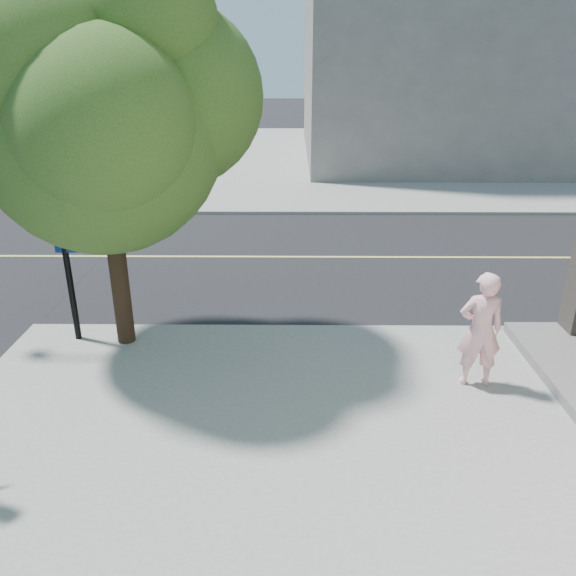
{
  "coord_description": "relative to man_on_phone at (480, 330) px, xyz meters",
  "views": [
    {
      "loc": [
        4.24,
        -10.18,
        5.1
      ],
      "look_at": [
        4.16,
        -0.91,
        1.3
      ],
      "focal_mm": 35.1,
      "sensor_mm": 36.0,
      "label": 1
    }
  ],
  "objects": [
    {
      "name": "road_ew",
      "position": [
        -7.23,
        6.64,
        -1.09
      ],
      "size": [
        140.0,
        9.0,
        0.01
      ],
      "primitive_type": "cube",
      "color": "black",
      "rests_on": "ground"
    },
    {
      "name": "street_tree",
      "position": [
        -6.03,
        1.47,
        3.33
      ],
      "size": [
        5.02,
        4.57,
        6.67
      ],
      "rotation": [
        0.0,
        0.0,
        -0.29
      ],
      "color": "black",
      "rests_on": "sidewalk_se"
    },
    {
      "name": "sidewalk_ne",
      "position": [
        6.27,
        23.64,
        -1.04
      ],
      "size": [
        29.0,
        25.0,
        0.12
      ],
      "primitive_type": "cube",
      "color": "gray",
      "rests_on": "ground"
    },
    {
      "name": "ground",
      "position": [
        -7.23,
        2.14,
        -1.1
      ],
      "size": [
        140.0,
        140.0,
        0.0
      ],
      "primitive_type": "plane",
      "color": "black",
      "rests_on": "ground"
    },
    {
      "name": "man_on_phone",
      "position": [
        0.0,
        0.0,
        0.0
      ],
      "size": [
        0.72,
        0.47,
        1.95
      ],
      "primitive_type": "imported",
      "rotation": [
        0.0,
        0.0,
        3.13
      ],
      "color": "#FEB4BD",
      "rests_on": "sidewalk_se"
    },
    {
      "name": "filler_ne",
      "position": [
        6.77,
        24.14,
        6.02
      ],
      "size": [
        18.0,
        16.0,
        14.0
      ],
      "primitive_type": "cube",
      "color": "slate",
      "rests_on": "sidewalk_ne"
    }
  ]
}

